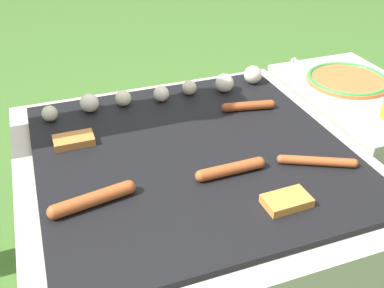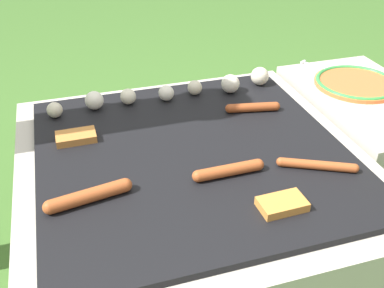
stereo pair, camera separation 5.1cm
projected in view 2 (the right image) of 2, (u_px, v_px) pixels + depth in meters
The scene contains 12 objects.
ground_plane at pixel (192, 270), 1.40m from camera, with size 14.00×14.00×0.00m, color #3D6628.
grill at pixel (192, 217), 1.28m from camera, with size 0.88×0.88×0.45m.
side_ledge at pixel (356, 154), 1.54m from camera, with size 0.36×0.58×0.45m.
sausage_back_center at pixel (253, 107), 1.32m from camera, with size 0.16×0.05×0.03m.
sausage_mid_right at pixel (229, 170), 1.06m from camera, with size 0.18×0.03×0.03m.
sausage_front_right at pixel (89, 196), 0.98m from camera, with size 0.20×0.06×0.03m.
sausage_front_center at pixel (317, 165), 1.08m from camera, with size 0.18×0.10×0.02m.
bread_slice_left at pixel (76, 137), 1.19m from camera, with size 0.10×0.06×0.02m.
bread_slice_right at pixel (282, 204), 0.96m from camera, with size 0.10×0.07×0.02m.
mushroom_row at pixel (177, 90), 1.39m from camera, with size 0.71×0.08×0.06m.
plate_colorful at pixel (356, 83), 1.47m from camera, with size 0.27×0.27×0.02m.
fork_utensil at pixel (324, 69), 1.58m from camera, with size 0.11×0.19×0.01m.
Camera 2 is at (-0.28, -0.92, 1.09)m, focal length 42.00 mm.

